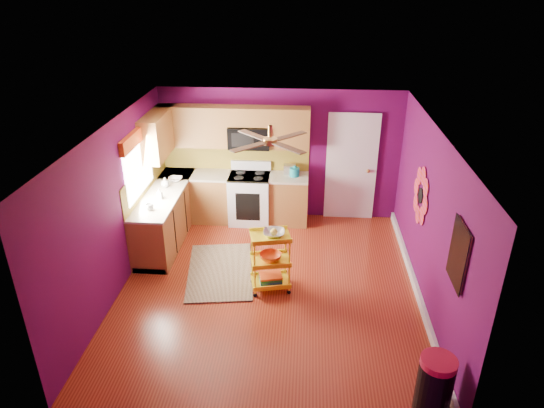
{
  "coord_description": "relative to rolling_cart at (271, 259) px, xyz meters",
  "views": [
    {
      "loc": [
        0.51,
        -6.14,
        4.39
      ],
      "look_at": [
        0.01,
        0.4,
        1.23
      ],
      "focal_mm": 32.0,
      "sensor_mm": 36.0,
      "label": 1
    }
  ],
  "objects": [
    {
      "name": "lower_cabinets",
      "position": [
        -1.37,
        1.85,
        -0.1
      ],
      "size": [
        2.81,
        2.31,
        0.94
      ],
      "color": "brown",
      "rests_on": "ground"
    },
    {
      "name": "left_window",
      "position": [
        -2.25,
        1.08,
        1.2
      ],
      "size": [
        0.08,
        1.35,
        1.08
      ],
      "color": "white",
      "rests_on": "ground"
    },
    {
      "name": "room_envelope",
      "position": [
        -0.0,
        0.03,
        1.1
      ],
      "size": [
        4.54,
        5.04,
        2.52
      ],
      "color": "#550947",
      "rests_on": "ground"
    },
    {
      "name": "upper_cabinetry",
      "position": [
        -1.27,
        2.21,
        1.27
      ],
      "size": [
        2.8,
        2.3,
        1.26
      ],
      "color": "brown",
      "rests_on": "ground"
    },
    {
      "name": "ground",
      "position": [
        -0.03,
        0.03,
        -0.53
      ],
      "size": [
        5.0,
        5.0,
        0.0
      ],
      "primitive_type": "plane",
      "color": "maroon",
      "rests_on": "ground"
    },
    {
      "name": "electric_range",
      "position": [
        -0.58,
        2.21,
        -0.05
      ],
      "size": [
        0.76,
        0.66,
        1.13
      ],
      "color": "white",
      "rests_on": "ground"
    },
    {
      "name": "soap_bottle_b",
      "position": [
        -2.0,
        1.57,
        0.5
      ],
      "size": [
        0.14,
        0.14,
        0.18
      ],
      "primitive_type": "imported",
      "color": "white",
      "rests_on": "lower_cabinets"
    },
    {
      "name": "counter_cup",
      "position": [
        -2.0,
        0.66,
        0.46
      ],
      "size": [
        0.13,
        0.13,
        0.11
      ],
      "primitive_type": "imported",
      "color": "white",
      "rests_on": "lower_cabinets"
    },
    {
      "name": "soap_bottle_a",
      "position": [
        -1.96,
        1.09,
        0.5
      ],
      "size": [
        0.09,
        0.09,
        0.19
      ],
      "primitive_type": "imported",
      "color": "#EA3F72",
      "rests_on": "lower_cabinets"
    },
    {
      "name": "panel_door",
      "position": [
        1.32,
        2.5,
        0.49
      ],
      "size": [
        0.95,
        0.11,
        2.15
      ],
      "color": "white",
      "rests_on": "ground"
    },
    {
      "name": "teal_kettle",
      "position": [
        0.26,
        2.25,
        0.49
      ],
      "size": [
        0.18,
        0.18,
        0.21
      ],
      "color": "teal",
      "rests_on": "lower_cabinets"
    },
    {
      "name": "toaster",
      "position": [
        0.17,
        2.35,
        0.5
      ],
      "size": [
        0.22,
        0.15,
        0.18
      ],
      "primitive_type": "cube",
      "color": "beige",
      "rests_on": "lower_cabinets"
    },
    {
      "name": "trash_can",
      "position": [
        1.93,
        -2.15,
        -0.16
      ],
      "size": [
        0.5,
        0.5,
        0.74
      ],
      "color": "black",
      "rests_on": "ground"
    },
    {
      "name": "right_wall_art",
      "position": [
        2.2,
        -0.31,
        0.91
      ],
      "size": [
        0.04,
        2.74,
        1.04
      ],
      "color": "black",
      "rests_on": "ground"
    },
    {
      "name": "shag_rug",
      "position": [
        -0.86,
        0.39,
        -0.52
      ],
      "size": [
        1.23,
        1.78,
        0.02
      ],
      "primitive_type": "cube",
      "rotation": [
        0.0,
        0.0,
        0.14
      ],
      "color": "black",
      "rests_on": "ground"
    },
    {
      "name": "ceiling_fan",
      "position": [
        -0.03,
        0.23,
        1.76
      ],
      "size": [
        1.01,
        1.01,
        0.26
      ],
      "color": "#BF8C3F",
      "rests_on": "ground"
    },
    {
      "name": "rolling_cart",
      "position": [
        0.0,
        0.0,
        0.0
      ],
      "size": [
        0.65,
        0.53,
        1.04
      ],
      "color": "yellow",
      "rests_on": "ground"
    },
    {
      "name": "counter_dish",
      "position": [
        -1.89,
        1.86,
        0.44
      ],
      "size": [
        0.25,
        0.25,
        0.06
      ],
      "primitive_type": "imported",
      "color": "white",
      "rests_on": "lower_cabinets"
    }
  ]
}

